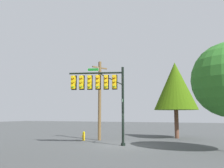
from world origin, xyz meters
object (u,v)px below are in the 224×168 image
object	(u,v)px
fire_hydrant	(84,136)
tree_near	(175,86)
utility_pole	(100,99)
signal_pole_assembly	(99,86)

from	to	relation	value
fire_hydrant	tree_near	size ratio (longest dim) A/B	0.10
utility_pole	signal_pole_assembly	bearing A→B (deg)	113.16
utility_pole	tree_near	xyz separation A→B (m)	(-6.69, -4.58, 1.48)
signal_pole_assembly	fire_hydrant	world-z (taller)	signal_pole_assembly
tree_near	fire_hydrant	bearing A→B (deg)	33.40
tree_near	signal_pole_assembly	bearing A→B (deg)	57.69
signal_pole_assembly	tree_near	bearing A→B (deg)	-122.31
tree_near	utility_pole	bearing A→B (deg)	34.40
signal_pole_assembly	utility_pole	xyz separation A→B (m)	(1.53, -3.58, -0.80)
fire_hydrant	tree_near	xyz separation A→B (m)	(-8.01, -5.28, 5.00)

